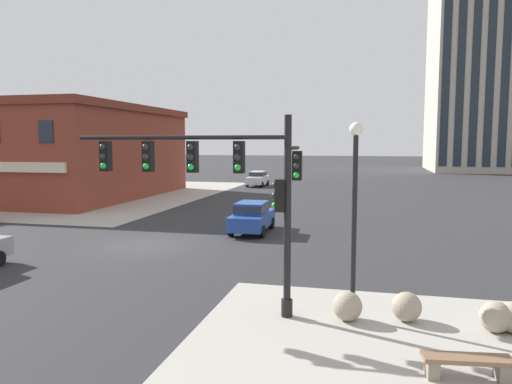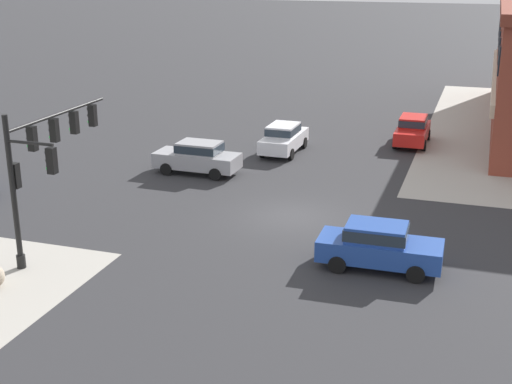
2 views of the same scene
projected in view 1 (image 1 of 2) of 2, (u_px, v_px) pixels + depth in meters
The scene contains 11 objects.
ground_plane at pixel (145, 245), 23.13m from camera, with size 320.00×320.00×0.00m, color #2D2D30.
sidewalk_far_corner at pixel (50, 193), 47.10m from camera, with size 32.00×32.00×0.02m, color #A8A399.
traffic_signal_main at pixel (231, 182), 13.82m from camera, with size 6.50×2.09×5.63m.
bollard_sphere_curb_a at pixel (347, 306), 13.31m from camera, with size 0.81×0.81×0.81m, color gray.
bollard_sphere_curb_b at pixel (407, 307), 13.26m from camera, with size 0.81×0.81×0.81m, color gray.
bollard_sphere_curb_c at pixel (496, 317), 12.49m from camera, with size 0.81×0.81×0.81m, color gray.
bench_near_signal at pixel (467, 364), 10.00m from camera, with size 1.84×0.69×0.49m.
street_lamp_corner_near at pixel (355, 197), 13.20m from camera, with size 0.36×0.36×5.43m.
car_main_southbound_far at pixel (258, 178), 54.33m from camera, with size 1.93×4.42×1.68m.
car_cross_eastbound at pixel (252, 216), 26.31m from camera, with size 1.96×4.43×1.68m.
storefront_block_near_corner at pixel (17, 151), 45.10m from camera, with size 26.04×20.33×8.10m.
Camera 1 is at (10.42, -20.91, 4.88)m, focal length 34.00 mm.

